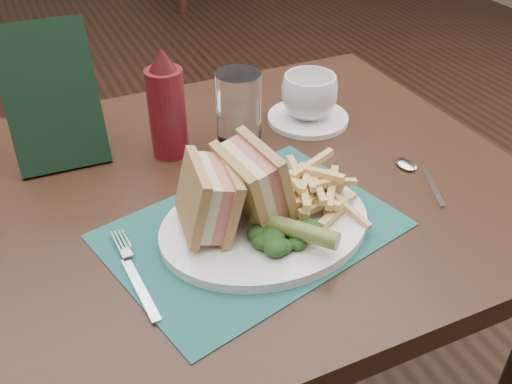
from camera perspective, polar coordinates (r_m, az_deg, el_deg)
floor at (r=1.76m, az=-7.91°, el=-10.80°), size 7.00×7.00×0.00m
table_main at (r=1.16m, az=-1.48°, el=-14.37°), size 0.90×0.75×0.75m
placemat at (r=0.80m, az=-0.39°, el=-3.82°), size 0.44×0.36×0.00m
plate at (r=0.80m, az=0.90°, el=-3.34°), size 0.31×0.25×0.01m
sandwich_half_a at (r=0.75m, az=-6.37°, el=-0.82°), size 0.09×0.11×0.11m
sandwich_half_b at (r=0.76m, az=-1.54°, el=0.65°), size 0.09×0.12×0.11m
kale_garnish at (r=0.75m, az=3.05°, el=-4.21°), size 0.11×0.08×0.03m
pickle_spear at (r=0.74m, az=3.86°, el=-3.73°), size 0.09×0.11×0.03m
fries_pile at (r=0.81m, az=5.41°, el=0.73°), size 0.18×0.20×0.06m
fork at (r=0.75m, az=-12.13°, el=-7.75°), size 0.04×0.17×0.01m
spoon at (r=0.94m, az=16.41°, el=1.40°), size 0.09×0.15×0.01m
saucer at (r=1.07m, az=5.21°, el=7.35°), size 0.18×0.18×0.01m
coffee_cup at (r=1.05m, az=5.34°, el=9.53°), size 0.13×0.13×0.08m
drinking_glass at (r=0.97m, az=-1.74°, el=8.26°), size 0.09×0.09×0.13m
ketchup_bottle at (r=0.94m, az=-8.95°, el=8.76°), size 0.07×0.07×0.19m
check_presenter at (r=0.96m, az=-19.77°, el=8.90°), size 0.15×0.09×0.23m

